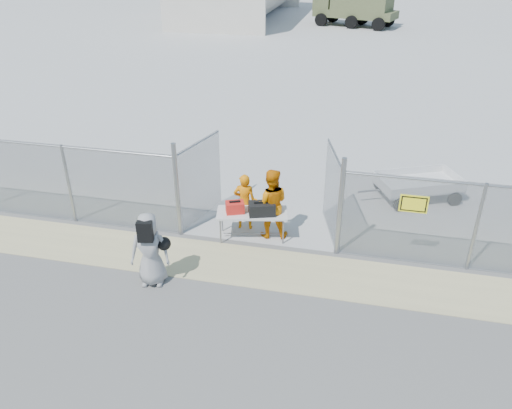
% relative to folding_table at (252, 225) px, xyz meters
% --- Properties ---
extents(ground, '(160.00, 160.00, 0.00)m').
position_rel_folding_table_xyz_m(ground, '(0.16, -2.24, -0.37)').
color(ground, '#525252').
extents(tarmac_inside, '(160.00, 80.00, 0.01)m').
position_rel_folding_table_xyz_m(tarmac_inside, '(0.16, 39.76, -0.37)').
color(tarmac_inside, '#A9A9A8').
rests_on(tarmac_inside, ground).
extents(dirt_strip, '(44.00, 1.60, 0.01)m').
position_rel_folding_table_xyz_m(dirt_strip, '(0.16, -1.24, -0.36)').
color(dirt_strip, tan).
rests_on(dirt_strip, ground).
extents(chain_link_fence, '(40.00, 0.20, 2.20)m').
position_rel_folding_table_xyz_m(chain_link_fence, '(0.16, -0.24, 0.73)').
color(chain_link_fence, gray).
rests_on(chain_link_fence, ground).
extents(folding_table, '(1.86, 1.08, 0.74)m').
position_rel_folding_table_xyz_m(folding_table, '(0.00, 0.00, 0.00)').
color(folding_table, silver).
rests_on(folding_table, ground).
extents(orange_bag, '(0.53, 0.44, 0.28)m').
position_rel_folding_table_xyz_m(orange_bag, '(-0.41, -0.10, 0.51)').
color(orange_bag, red).
rests_on(orange_bag, folding_table).
extents(black_duffel, '(0.73, 0.56, 0.31)m').
position_rel_folding_table_xyz_m(black_duffel, '(0.26, -0.05, 0.53)').
color(black_duffel, black).
rests_on(black_duffel, folding_table).
extents(security_worker_left, '(0.61, 0.44, 1.55)m').
position_rel_folding_table_xyz_m(security_worker_left, '(-0.30, 0.44, 0.40)').
color(security_worker_left, orange).
rests_on(security_worker_left, ground).
extents(security_worker_right, '(1.01, 0.85, 1.84)m').
position_rel_folding_table_xyz_m(security_worker_right, '(0.43, 0.21, 0.55)').
color(security_worker_right, orange).
rests_on(security_worker_right, ground).
extents(visitor, '(0.93, 0.71, 1.72)m').
position_rel_folding_table_xyz_m(visitor, '(-1.72, -2.29, 0.49)').
color(visitor, gray).
rests_on(visitor, ground).
extents(utility_trailer, '(3.41, 2.68, 0.74)m').
position_rel_folding_table_xyz_m(utility_trailer, '(4.21, 3.22, -0.00)').
color(utility_trailer, silver).
rests_on(utility_trailer, ground).
extents(military_truck, '(7.24, 4.44, 3.24)m').
position_rel_folding_table_xyz_m(military_truck, '(0.82, 34.94, 1.25)').
color(military_truck, '#555C38').
rests_on(military_truck, ground).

